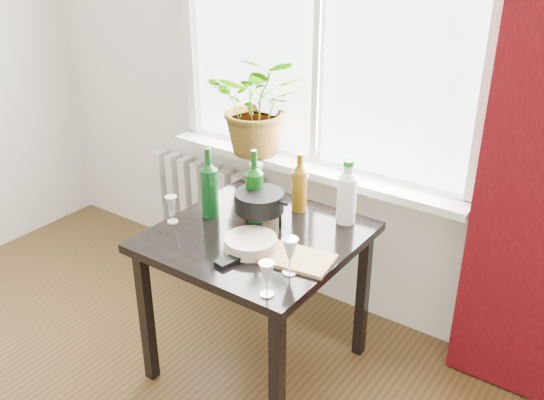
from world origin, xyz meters
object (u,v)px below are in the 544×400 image
Objects in this scene: fondue_pot at (259,210)px; tv_remote at (236,258)px; wine_bottle_left at (209,182)px; cleaning_bottle at (347,191)px; potted_plant at (259,104)px; wine_bottle_right at (254,186)px; wineglass_front_left at (172,209)px; wineglass_front_right at (290,256)px; table at (257,251)px; plate_stack at (251,243)px; wineglass_back_center at (300,192)px; wineglass_far_right at (267,279)px; radiator at (207,205)px; cutting_board at (297,259)px; bottle_amber at (300,182)px; wineglass_back_left at (257,178)px.

fondue_pot is 0.31m from tv_remote.
tv_remote is (0.34, -0.24, -0.16)m from wine_bottle_left.
tv_remote is (-0.20, -0.55, -0.15)m from cleaning_bottle.
potted_plant is at bearing 105.82° from fondue_pot.
wineglass_front_left is at bearing -141.99° from wine_bottle_right.
cleaning_bottle reaches higher than fondue_pot.
table is at bearing 148.25° from wineglass_front_right.
potted_plant is at bearing 123.72° from plate_stack.
table is at bearing -95.44° from wineglass_back_center.
wineglass_far_right is 0.77× the size of tv_remote.
fondue_pot reaches higher than tv_remote.
cutting_board is at bearing -32.73° from radiator.
cleaning_bottle is at bearing 35.63° from wineglass_front_left.
fondue_pot is at bearing -34.82° from radiator.
table is 3.36× the size of fondue_pot.
wine_bottle_right is at bearing -146.52° from cleaning_bottle.
fondue_pot is at bearing 119.71° from tv_remote.
wine_bottle_left is at bearing -135.75° from wineglass_back_center.
potted_plant is 1.22m from wineglass_far_right.
cleaning_bottle reaches higher than wineglass_far_right.
bottle_amber is 0.72m from wineglass_far_right.
wineglass_back_left is 0.87× the size of tv_remote.
cleaning_bottle is at bearing 64.78° from plate_stack.
wineglass_far_right is (0.01, -0.18, -0.01)m from wineglass_front_right.
wineglass_back_left reaches higher than wineglass_front_left.
radiator is 1.47× the size of potted_plant.
plate_stack reaches higher than tv_remote.
wineglass_front_left is at bearing -144.37° from cleaning_bottle.
plate_stack is 0.11m from tv_remote.
radiator is at bearing 149.05° from tv_remote.
cutting_board is at bearing 107.20° from wineglass_front_right.
wine_bottle_left is at bearing -47.12° from radiator.
wineglass_front_right is (1.15, -0.82, 0.44)m from radiator.
plate_stack is at bearing -85.95° from wineglass_back_center.
plate_stack is at bearing 2.36° from wineglass_front_left.
wine_bottle_left is 2.17× the size of wineglass_front_right.
wine_bottle_right is at bearing 130.27° from table.
wineglass_far_right is at bearing -17.78° from wineglass_front_left.
tv_remote reaches higher than table.
fondue_pot is at bearing -137.74° from cleaning_bottle.
wine_bottle_right is at bearing 38.01° from wineglass_front_left.
wineglass_back_left reaches higher than table.
wineglass_front_left is at bearing -171.32° from fondue_pot.
wineglass_back_left is at bearing 74.79° from wineglass_front_left.
bottle_amber is at bearing 93.92° from plate_stack.
wineglass_front_left is (-0.41, -0.45, -0.02)m from wineglass_back_center.
potted_plant reaches higher than wineglass_far_right.
wine_bottle_left is 1.83× the size of tv_remote.
fondue_pot is (-0.06, -0.24, -0.06)m from bottle_amber.
wine_bottle_left is at bearing 56.90° from wineglass_front_left.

